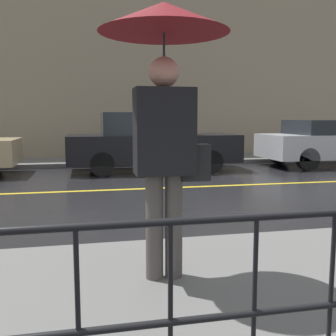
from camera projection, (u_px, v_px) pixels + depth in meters
ground_plane at (183, 187)px, 8.33m from camera, size 80.00×80.00×0.00m
sidewalk_near at (335, 286)px, 3.28m from camera, size 28.00×2.71×0.13m
sidewalk_far at (147, 160)px, 13.09m from camera, size 28.00×2.14×0.13m
lane_marking at (183, 187)px, 8.33m from camera, size 25.20×0.12×0.01m
building_storefront at (141, 71)px, 13.89m from camera, size 28.00×0.30×6.27m
pedestrian at (165, 70)px, 3.09m from camera, size 1.03×1.03×2.21m
car_black at (151, 142)px, 10.85m from camera, size 4.64×1.81×1.61m
car_silver at (332, 142)px, 12.03m from camera, size 4.38×1.88×1.40m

